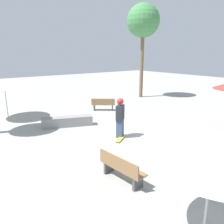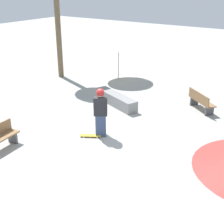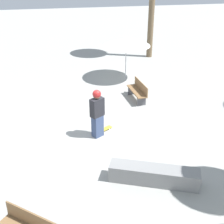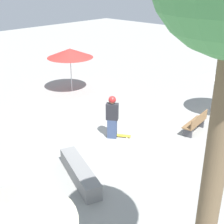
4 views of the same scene
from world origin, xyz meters
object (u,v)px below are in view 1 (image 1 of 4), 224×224
Objects in this scene: skater_main at (120,116)px; concrete_ledge at (67,122)px; shade_umbrella_cream at (4,84)px; shade_umbrella_white at (214,151)px; palm_tree_right at (143,22)px; bench_near at (103,104)px; bench_far at (121,168)px; skateboard at (120,139)px.

skater_main is 0.70× the size of concrete_ledge.
shade_umbrella_cream is at bearing -95.60° from skater_main.
concrete_ledge is 4.56m from shade_umbrella_cream.
shade_umbrella_cream is (-1.17, 12.05, 0.08)m from shade_umbrella_white.
shade_umbrella_white is (-2.30, -5.60, 1.02)m from skater_main.
palm_tree_right reaches higher than skater_main.
concrete_ledge is 1.74× the size of bench_near.
bench_far is (-4.48, -7.38, 0.00)m from bench_near.
palm_tree_right reaches higher than bench_near.
palm_tree_right is (7.89, 6.77, 6.28)m from skateboard.
skater_main reaches higher than bench_far.
shade_umbrella_white is (-0.02, -2.74, 1.60)m from bench_far.
concrete_ledge is at bearing -158.28° from palm_tree_right.
palm_tree_right is at bearing -173.67° from skater_main.
palm_tree_right is (9.92, 9.32, 5.91)m from bench_far.
bench_near is (2.45, 4.83, 0.37)m from skateboard.
shade_umbrella_white is at bearing -6.22° from bench_far.
bench_far is 0.21× the size of palm_tree_right.
shade_umbrella_cream is 0.33× the size of palm_tree_right.
skater_main is 0.24× the size of palm_tree_right.
bench_far is at bearing -136.79° from palm_tree_right.
skater_main is 6.14m from shade_umbrella_white.
shade_umbrella_white reaches higher than skater_main.
shade_umbrella_cream reaches higher than concrete_ledge.
bench_far is 0.65× the size of shade_umbrella_white.
concrete_ledge is 1.06× the size of shade_umbrella_white.
concrete_ledge is at bearing -116.30° from bench_near.
shade_umbrella_cream is (-2.20, 3.55, 1.84)m from concrete_ledge.
bench_near is at bearing -149.83° from skater_main.
palm_tree_right is at bearing 0.02° from shade_umbrella_cream.
skater_main is 3.70m from bench_far.
skater_main is 1.22× the size of bench_near.
bench_near is at bearing -18.82° from shade_umbrella_cream.
skateboard is 0.10× the size of palm_tree_right.
palm_tree_right reaches higher than skateboard.
shade_umbrella_cream is at bearing -96.00° from skateboard.
skater_main is 11.34m from palm_tree_right.
skateboard is 6.00m from shade_umbrella_white.
palm_tree_right is at bearing 58.35° from bench_near.
skateboard is 0.31× the size of shade_umbrella_white.
bench_near is 0.93× the size of bench_far.
bench_near is 0.61× the size of shade_umbrella_white.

